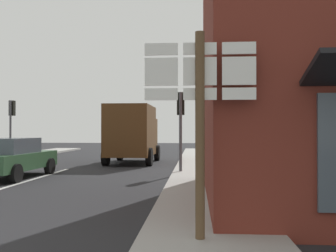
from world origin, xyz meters
The scene contains 7 objects.
ground_plane centered at (0.00, 10.00, 0.00)m, with size 80.00×80.00×0.00m, color #232326.
sidewalk_right centered at (6.02, 8.00, 0.07)m, with size 2.27×44.00×0.14m, color #9E9B96.
sedan_far centered at (-0.99, 8.72, 0.76)m, with size 2.10×4.26×1.47m.
delivery_truck centered at (2.42, 15.40, 1.65)m, with size 2.54×5.03×3.05m.
route_sign_post centered at (5.84, 0.85, 2.00)m, with size 1.66×0.14×3.20m.
traffic_light_near_right centered at (5.19, 10.40, 2.42)m, with size 0.30×0.49×3.27m.
traffic_light_far_left centered at (-5.19, 17.19, 2.63)m, with size 0.30×0.49×3.55m.
Camera 1 is at (5.76, -4.81, 1.73)m, focal length 40.67 mm.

